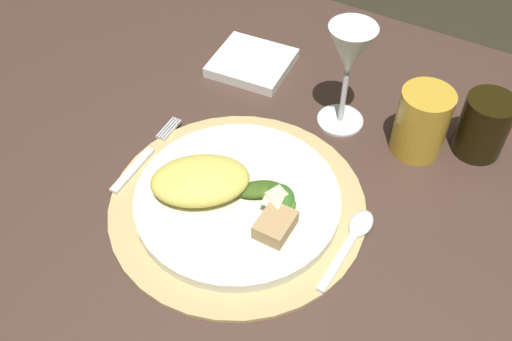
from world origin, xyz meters
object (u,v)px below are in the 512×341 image
object	(u,v)px
fork	(144,157)
dining_table	(267,226)
dinner_plate	(237,199)
spoon	(354,235)
dark_tumbler	(484,126)
amber_tumbler	(422,122)
wine_glass	(349,56)
napkin	(252,63)

from	to	relation	value
fork	dining_table	bearing A→B (deg)	27.34
dinner_plate	spoon	world-z (taller)	dinner_plate
dinner_plate	dark_tumbler	bearing A→B (deg)	46.93
fork	amber_tumbler	distance (m)	0.38
wine_glass	amber_tumbler	size ratio (longest dim) A/B	1.65
dining_table	amber_tumbler	bearing A→B (deg)	39.24
dark_tumbler	fork	bearing A→B (deg)	-147.13
dining_table	napkin	bearing A→B (deg)	126.00
spoon	wine_glass	size ratio (longest dim) A/B	0.83
spoon	napkin	world-z (taller)	napkin
dining_table	spoon	size ratio (longest dim) A/B	10.38
wine_glass	amber_tumbler	xyz separation A→B (m)	(0.11, 0.00, -0.07)
dining_table	amber_tumbler	size ratio (longest dim) A/B	14.17
spoon	dark_tumbler	bearing A→B (deg)	69.21
dinner_plate	napkin	size ratio (longest dim) A/B	2.19
dining_table	wine_glass	bearing A→B (deg)	69.44
napkin	fork	bearing A→B (deg)	-95.32
spoon	wine_glass	bearing A→B (deg)	118.68
dinner_plate	amber_tumbler	size ratio (longest dim) A/B	2.66
dining_table	dark_tumbler	xyz separation A→B (m)	(0.24, 0.17, 0.18)
spoon	amber_tumbler	bearing A→B (deg)	86.33
amber_tumbler	dark_tumbler	distance (m)	0.08
dining_table	spoon	bearing A→B (deg)	-20.30
wine_glass	dark_tumbler	xyz separation A→B (m)	(0.19, 0.04, -0.07)
napkin	amber_tumbler	world-z (taller)	amber_tumbler
fork	napkin	bearing A→B (deg)	84.68
fork	napkin	world-z (taller)	napkin
dinner_plate	fork	world-z (taller)	dinner_plate
fork	wine_glass	size ratio (longest dim) A/B	0.95
fork	wine_glass	bearing A→B (deg)	46.07
amber_tumbler	napkin	bearing A→B (deg)	171.34
dinner_plate	spoon	bearing A→B (deg)	9.92
wine_glass	dark_tumbler	bearing A→B (deg)	12.82
dinner_plate	wine_glass	xyz separation A→B (m)	(0.05, 0.21, 0.10)
spoon	napkin	bearing A→B (deg)	140.18
spoon	wine_glass	xyz separation A→B (m)	(-0.10, 0.19, 0.11)
amber_tumbler	dinner_plate	bearing A→B (deg)	-127.31
dinner_plate	dining_table	bearing A→B (deg)	89.10
dinner_plate	fork	distance (m)	0.15
napkin	dark_tumbler	world-z (taller)	dark_tumbler
dining_table	spoon	xyz separation A→B (m)	(0.15, -0.06, 0.15)
spoon	dark_tumbler	xyz separation A→B (m)	(0.09, 0.23, 0.04)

